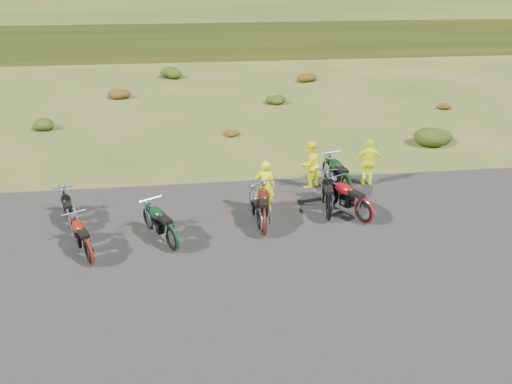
{
  "coord_description": "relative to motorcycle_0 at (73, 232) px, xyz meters",
  "views": [
    {
      "loc": [
        -1.88,
        -12.32,
        7.21
      ],
      "look_at": [
        -0.23,
        0.97,
        0.99
      ],
      "focal_mm": 35.0,
      "sensor_mm": 36.0,
      "label": 1
    }
  ],
  "objects": [
    {
      "name": "hill_slope",
      "position": [
        5.63,
        49.01,
        0.0
      ],
      "size": [
        300.0,
        45.97,
        9.37
      ],
      "primitive_type": null,
      "rotation": [
        0.14,
        0.0,
        0.0
      ],
      "color": "#324015",
      "rests_on": "ground"
    },
    {
      "name": "shrub_8",
      "position": [
        16.83,
        11.41,
        0.23
      ],
      "size": [
        0.77,
        0.77,
        0.45
      ],
      "primitive_type": "ellipsoid",
      "color": "#66290C",
      "rests_on": "ground"
    },
    {
      "name": "shrub_7",
      "position": [
        13.93,
        6.11,
        0.46
      ],
      "size": [
        1.56,
        1.56,
        0.92
      ],
      "primitive_type": "ellipsoid",
      "color": "#25380E",
      "rests_on": "ground"
    },
    {
      "name": "motorcycle_4",
      "position": [
        5.54,
        -0.9,
        0.0
      ],
      "size": [
        1.01,
        2.34,
        1.19
      ],
      "primitive_type": null,
      "rotation": [
        0.0,
        0.0,
        1.46
      ],
      "color": "#4C150C",
      "rests_on": "ground"
    },
    {
      "name": "shrub_4",
      "position": [
        5.23,
        8.21,
        0.23
      ],
      "size": [
        0.77,
        0.77,
        0.45
      ],
      "primitive_type": "ellipsoid",
      "color": "#66290C",
      "rests_on": "ground"
    },
    {
      "name": "shrub_5",
      "position": [
        8.13,
        13.51,
        0.31
      ],
      "size": [
        1.03,
        1.03,
        0.61
      ],
      "primitive_type": "ellipsoid",
      "color": "#25380E",
      "rests_on": "ground"
    },
    {
      "name": "shrub_3",
      "position": [
        2.33,
        20.91,
        0.46
      ],
      "size": [
        1.56,
        1.56,
        0.92
      ],
      "primitive_type": "ellipsoid",
      "color": "#25380E",
      "rests_on": "ground"
    },
    {
      "name": "person_right_b",
      "position": [
        9.64,
        2.22,
        0.84
      ],
      "size": [
        1.03,
        0.55,
        1.68
      ],
      "primitive_type": "imported",
      "rotation": [
        0.0,
        0.0,
        2.99
      ],
      "color": "#E4EF0C",
      "rests_on": "ground"
    },
    {
      "name": "motorcycle_5",
      "position": [
        7.59,
        -0.25,
        0.0
      ],
      "size": [
        1.11,
        2.35,
        1.18
      ],
      "primitive_type": null,
      "rotation": [
        0.0,
        0.0,
        1.41
      ],
      "color": "black",
      "rests_on": "ground"
    },
    {
      "name": "motorcycle_7",
      "position": [
        8.59,
        1.31,
        0.0
      ],
      "size": [
        1.13,
        2.34,
        1.18
      ],
      "primitive_type": null,
      "rotation": [
        0.0,
        0.0,
        1.75
      ],
      "color": "black",
      "rests_on": "ground"
    },
    {
      "name": "motorcycle_0",
      "position": [
        0.0,
        0.0,
        0.0
      ],
      "size": [
        1.22,
        2.02,
        1.0
      ],
      "primitive_type": null,
      "rotation": [
        0.0,
        0.0,
        1.9
      ],
      "color": "black",
      "rests_on": "ground"
    },
    {
      "name": "ground",
      "position": [
        5.63,
        -0.99,
        0.0
      ],
      "size": [
        300.0,
        300.0,
        0.0
      ],
      "primitive_type": "plane",
      "color": "#3C4C19",
      "rests_on": "ground"
    },
    {
      "name": "shrub_6",
      "position": [
        11.03,
        18.81,
        0.38
      ],
      "size": [
        1.3,
        1.3,
        0.77
      ],
      "primitive_type": "ellipsoid",
      "color": "#66290C",
      "rests_on": "ground"
    },
    {
      "name": "motorcycle_3",
      "position": [
        5.44,
        -0.64,
        0.0
      ],
      "size": [
        0.76,
        2.02,
        1.04
      ],
      "primitive_type": null,
      "rotation": [
        0.0,
        0.0,
        1.62
      ],
      "color": "#A0A1A5",
      "rests_on": "ground"
    },
    {
      "name": "shrub_2",
      "position": [
        -0.57,
        15.61,
        0.38
      ],
      "size": [
        1.3,
        1.3,
        0.77
      ],
      "primitive_type": "ellipsoid",
      "color": "#66290C",
      "rests_on": "ground"
    },
    {
      "name": "gravel_pad",
      "position": [
        5.63,
        -2.99,
        0.0
      ],
      "size": [
        20.0,
        12.0,
        0.04
      ],
      "primitive_type": "cube",
      "color": "black",
      "rests_on": "ground"
    },
    {
      "name": "person_middle",
      "position": [
        5.77,
        0.64,
        0.84
      ],
      "size": [
        0.67,
        0.5,
        1.67
      ],
      "primitive_type": "imported",
      "rotation": [
        0.0,
        0.0,
        2.96
      ],
      "color": "#E4EF0C",
      "rests_on": "ground"
    },
    {
      "name": "person_right_a",
      "position": [
        7.55,
        2.26,
        0.83
      ],
      "size": [
        1.02,
        0.96,
        1.66
      ],
      "primitive_type": "imported",
      "rotation": [
        0.0,
        0.0,
        3.72
      ],
      "color": "#E4EF0C",
      "rests_on": "ground"
    },
    {
      "name": "motorcycle_2",
      "position": [
        2.94,
        -1.44,
        0.0
      ],
      "size": [
        1.67,
        2.24,
        1.13
      ],
      "primitive_type": null,
      "rotation": [
        0.0,
        0.0,
        2.07
      ],
      "color": "#0E3418",
      "rests_on": "ground"
    },
    {
      "name": "motorcycle_6",
      "position": [
        8.59,
        -0.55,
        0.0
      ],
      "size": [
        1.67,
        2.28,
        1.15
      ],
      "primitive_type": null,
      "rotation": [
        0.0,
        0.0,
        2.06
      ],
      "color": "maroon",
      "rests_on": "ground"
    },
    {
      "name": "motorcycle_1",
      "position": [
        0.83,
        -1.86,
        0.0
      ],
      "size": [
        1.48,
        2.1,
        1.05
      ],
      "primitive_type": null,
      "rotation": [
        0.0,
        0.0,
        2.02
      ],
      "color": "maroon",
      "rests_on": "ground"
    },
    {
      "name": "shrub_1",
      "position": [
        -3.47,
        10.31,
        0.31
      ],
      "size": [
        1.03,
        1.03,
        0.61
      ],
      "primitive_type": "ellipsoid",
      "color": "#25380E",
      "rests_on": "ground"
    }
  ]
}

